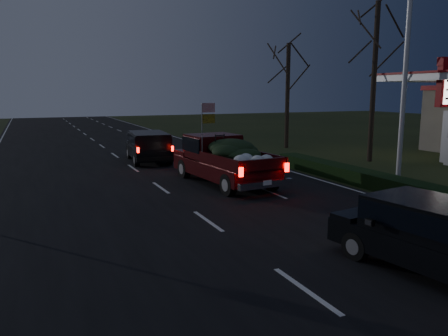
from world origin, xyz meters
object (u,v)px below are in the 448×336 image
object	(u,v)px
pickup_truck	(224,157)
lead_suv	(149,144)
rear_suv	(444,232)
light_pole	(407,49)

from	to	relation	value
pickup_truck	lead_suv	xyz separation A→B (m)	(-1.42, 6.91, -0.12)
pickup_truck	rear_suv	bearing A→B (deg)	-93.59
light_pole	pickup_truck	distance (m)	8.58
rear_suv	pickup_truck	bearing A→B (deg)	83.07
light_pole	rear_suv	xyz separation A→B (m)	(-6.54, -7.55, -4.53)
rear_suv	lead_suv	bearing A→B (deg)	87.13
lead_suv	rear_suv	size ratio (longest dim) A/B	1.04
rear_suv	light_pole	bearing A→B (deg)	40.66
pickup_truck	lead_suv	size ratio (longest dim) A/B	1.23
lead_suv	rear_suv	distance (m)	17.39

